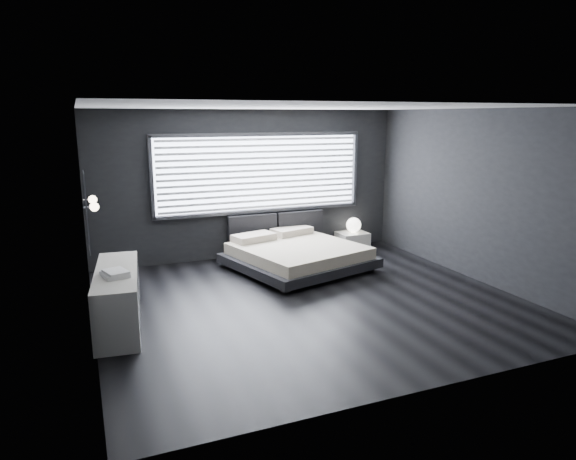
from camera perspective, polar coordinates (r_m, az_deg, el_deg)
name	(u,v)px	position (r m, az deg, el deg)	size (l,w,h in m)	color
room	(311,208)	(7.32, 2.53, 2.47)	(6.04, 6.00, 2.80)	black
window	(261,173)	(9.84, -3.02, 6.32)	(4.14, 0.09, 1.52)	white
headboard	(277,226)	(10.05, -1.29, 0.46)	(1.96, 0.16, 0.52)	black
sconce_near	(94,207)	(6.68, -20.75, 2.42)	(0.18, 0.11, 0.11)	silver
sconce_far	(92,200)	(7.27, -20.91, 3.18)	(0.18, 0.11, 0.11)	silver
wall_art_upper	(85,194)	(6.05, -21.60, 3.76)	(0.01, 0.48, 0.48)	#47474C
wall_art_lower	(88,231)	(6.37, -21.31, -0.10)	(0.01, 0.48, 0.48)	#47474C
bed	(297,254)	(9.18, 1.02, -2.71)	(2.63, 2.56, 0.56)	black
nightstand	(352,241)	(10.63, 7.16, -1.17)	(0.59, 0.49, 0.34)	silver
orb_lamp	(354,225)	(10.60, 7.30, 0.57)	(0.30, 0.30, 0.30)	white
dresser	(118,298)	(7.07, -18.35, -7.16)	(0.72, 1.91, 0.75)	silver
book_stack	(115,273)	(6.70, -18.65, -4.59)	(0.35, 0.42, 0.08)	white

